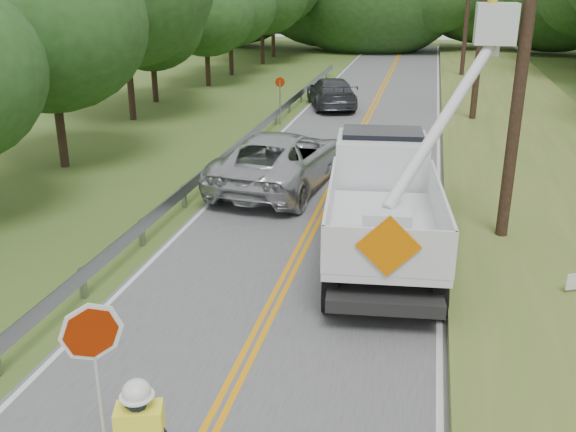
# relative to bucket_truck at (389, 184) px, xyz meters

# --- Properties ---
(road) EXTENTS (7.20, 96.00, 0.03)m
(road) POSITION_rel_bucket_truck_xyz_m (-2.08, 5.49, -1.61)
(road) COLOR #525154
(road) RESTS_ON ground
(guardrail) EXTENTS (0.18, 48.00, 0.77)m
(guardrail) POSITION_rel_bucket_truck_xyz_m (-6.10, 6.40, -1.07)
(guardrail) COLOR gray
(guardrail) RESTS_ON ground
(utility_poles) EXTENTS (1.60, 43.30, 10.00)m
(utility_poles) POSITION_rel_bucket_truck_xyz_m (2.92, 8.51, 3.65)
(utility_poles) COLOR black
(utility_poles) RESTS_ON ground
(tall_grass_verge) EXTENTS (7.00, 96.00, 0.30)m
(tall_grass_verge) POSITION_rel_bucket_truck_xyz_m (5.02, 5.49, -1.47)
(tall_grass_verge) COLOR #4E6727
(tall_grass_verge) RESTS_ON ground
(bucket_truck) EXTENTS (4.33, 7.64, 7.18)m
(bucket_truck) POSITION_rel_bucket_truck_xyz_m (0.00, 0.00, 0.00)
(bucket_truck) COLOR black
(bucket_truck) RESTS_ON road
(suv_silver) EXTENTS (3.80, 6.96, 1.85)m
(suv_silver) POSITION_rel_bucket_truck_xyz_m (-3.79, 4.11, -0.68)
(suv_silver) COLOR #B3B7BB
(suv_silver) RESTS_ON road
(suv_darkgrey) EXTENTS (3.68, 5.78, 1.56)m
(suv_darkgrey) POSITION_rel_bucket_truck_xyz_m (-4.29, 18.36, -0.82)
(suv_darkgrey) COLOR #3A3D42
(suv_darkgrey) RESTS_ON road
(stop_sign_permanent) EXTENTS (0.48, 0.08, 2.24)m
(stop_sign_permanent) POSITION_rel_bucket_truck_xyz_m (-5.99, 13.51, -0.16)
(stop_sign_permanent) COLOR gray
(stop_sign_permanent) RESTS_ON ground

